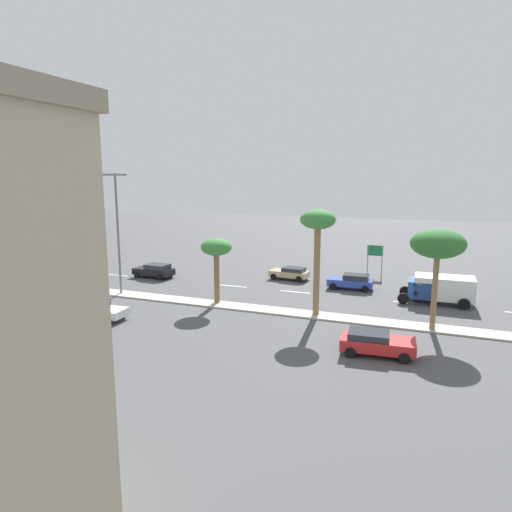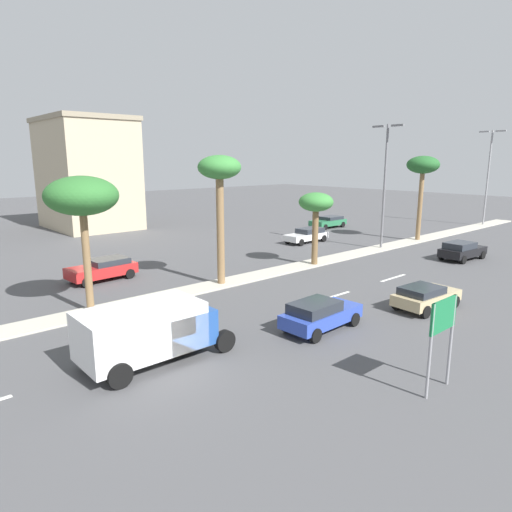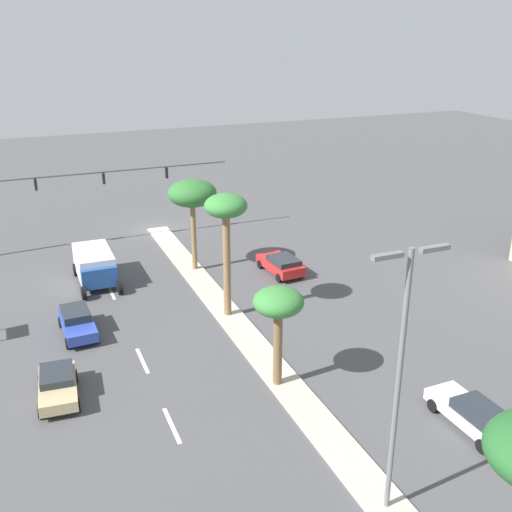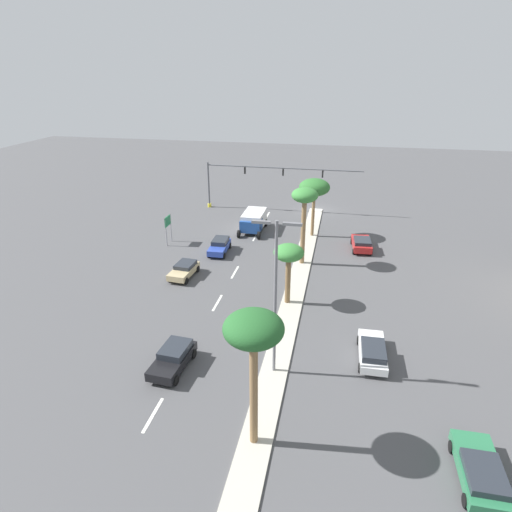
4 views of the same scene
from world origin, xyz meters
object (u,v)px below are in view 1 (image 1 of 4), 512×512
Objects in this scene: sedan_black_inboard at (155,270)px; palm_tree_inboard at (216,250)px; sedan_red_center at (376,342)px; sedan_white_front at (95,309)px; directional_road_sign at (375,254)px; palm_tree_near at (438,245)px; palm_tree_right at (62,214)px; sedan_blue_far at (352,281)px; sedan_tan_outboard at (290,273)px; palm_tree_center at (318,226)px; street_lamp_left at (118,224)px; box_truck at (438,288)px.

palm_tree_inboard is at bearing -121.90° from sedan_black_inboard.
sedan_black_inboard is 26.60m from sedan_red_center.
sedan_red_center is 0.94× the size of sedan_white_front.
directional_road_sign reaches higher than sedan_black_inboard.
sedan_red_center is (-5.66, 3.10, -5.09)m from palm_tree_near.
palm_tree_right reaches higher than palm_tree_inboard.
palm_tree_right is at bearing 109.93° from sedan_blue_far.
sedan_tan_outboard is (-4.61, 7.69, -1.66)m from directional_road_sign.
palm_tree_center is 1.97× the size of sedan_tan_outboard.
palm_tree_near is 8.22m from sedan_red_center.
street_lamp_left is 17.23m from sedan_tan_outboard.
palm_tree_inboard is at bearing 87.58° from palm_tree_center.
street_lamp_left is at bearing 127.54° from directional_road_sign.
street_lamp_left is (-15.36, 19.98, 3.82)m from directional_road_sign.
sedan_red_center is 19.95m from sedan_white_front.
palm_tree_right reaches higher than palm_tree_near.
box_truck is at bearing -51.10° from palm_tree_center.
street_lamp_left is 8.78m from sedan_white_front.
palm_tree_near reaches higher than sedan_white_front.
palm_tree_right reaches higher than sedan_red_center.
palm_tree_center reaches higher than palm_tree_near.
palm_tree_right reaches higher than box_truck.
directional_road_sign is at bearing -59.58° from palm_tree_right.
palm_tree_right is 22.10m from sedan_tan_outboard.
palm_tree_inboard is 18.30m from box_truck.
palm_tree_center is 0.99× the size of palm_tree_right.
palm_tree_right is (-15.28, 26.03, 4.53)m from directional_road_sign.
street_lamp_left is (-0.08, -6.04, -0.71)m from palm_tree_right.
palm_tree_right is at bearing 120.42° from directional_road_sign.
sedan_red_center is at bearing -140.14° from palm_tree_center.
directional_road_sign is at bearing -11.66° from sedan_blue_far.
box_truck is (6.51, -16.81, -3.18)m from palm_tree_inboard.
palm_tree_near reaches higher than sedan_red_center.
sedan_blue_far is (9.37, 6.92, -5.09)m from palm_tree_near.
directional_road_sign is 0.41× the size of palm_tree_right.
palm_tree_right reaches higher than sedan_white_front.
directional_road_sign is 17.02m from palm_tree_near.
palm_tree_near is 16.49m from palm_tree_inboard.
palm_tree_inboard reaches higher than box_truck.
palm_tree_center is 17.32m from sedan_white_front.
palm_tree_center is 23.53m from palm_tree_right.
street_lamp_left is at bearing 104.81° from box_truck.
palm_tree_right is (0.06, 23.53, 0.18)m from palm_tree_center.
palm_tree_near is at bearing -75.28° from sedan_white_front.
sedan_black_inboard is (6.63, 18.39, -5.95)m from palm_tree_center.
palm_tree_inboard is 1.24× the size of sedan_black_inboard.
sedan_white_front is at bearing 135.52° from palm_tree_inboard.
street_lamp_left is at bearing 89.26° from palm_tree_near.
palm_tree_near is at bearing -92.43° from palm_tree_center.
palm_tree_right reaches higher than sedan_black_inboard.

